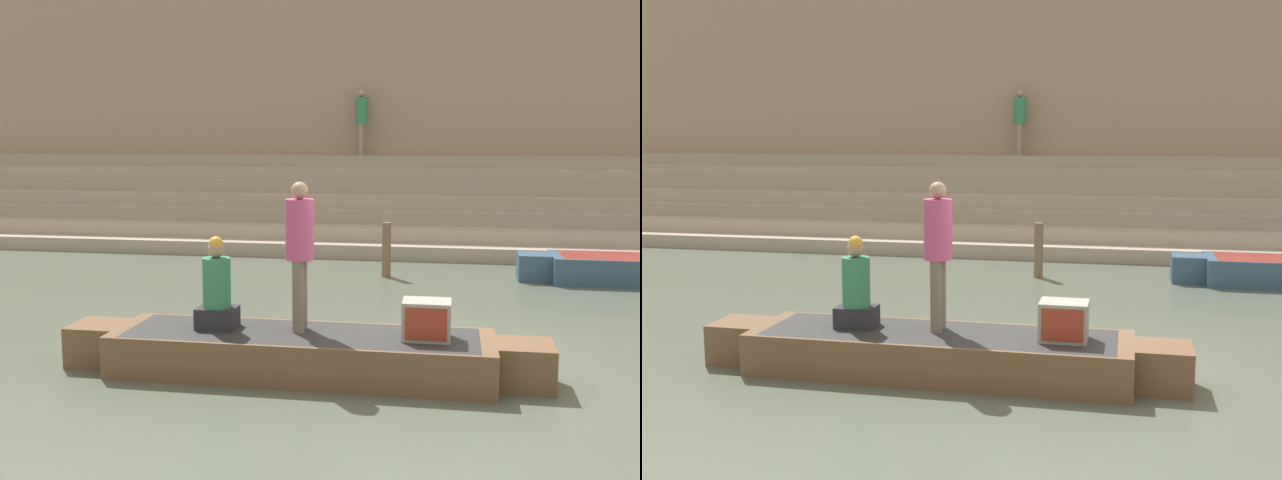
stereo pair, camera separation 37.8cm
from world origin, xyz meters
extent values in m
plane|color=#566051|center=(0.00, 0.00, 0.00)|extent=(120.00, 120.00, 0.00)
cube|color=tan|center=(0.00, 9.45, 0.15)|extent=(36.00, 4.62, 0.31)
cube|color=#B2A28D|center=(0.00, 9.78, 0.46)|extent=(36.00, 3.96, 0.31)
cube|color=tan|center=(0.00, 10.10, 0.77)|extent=(36.00, 3.30, 0.31)
cube|color=#B2A28D|center=(0.00, 10.43, 1.08)|extent=(36.00, 2.64, 0.31)
cube|color=tan|center=(0.00, 10.76, 1.39)|extent=(36.00, 1.98, 0.31)
cube|color=#B2A28D|center=(0.00, 11.09, 1.70)|extent=(36.00, 1.32, 0.31)
cube|color=tan|center=(0.00, 11.42, 2.01)|extent=(36.00, 0.66, 0.31)
cube|color=tan|center=(0.00, 12.35, 3.93)|extent=(34.20, 1.20, 7.87)
cube|color=brown|center=(0.00, 11.73, 0.30)|extent=(34.20, 0.12, 0.60)
cube|color=brown|center=(-1.56, -0.86, 0.24)|extent=(4.33, 1.20, 0.48)
cube|color=#2D2D2D|center=(-1.56, -0.86, 0.45)|extent=(3.98, 1.10, 0.05)
cube|color=brown|center=(0.90, -0.86, 0.24)|extent=(0.61, 0.66, 0.48)
cube|color=brown|center=(-4.03, -0.86, 0.24)|extent=(0.61, 0.66, 0.48)
cylinder|color=olive|center=(-2.21, -0.16, 0.38)|extent=(2.47, 0.04, 0.04)
cylinder|color=#756656|center=(-1.60, -0.65, 0.89)|extent=(0.14, 0.14, 0.82)
cylinder|color=#756656|center=(-1.60, -0.83, 0.89)|extent=(0.14, 0.14, 0.82)
cylinder|color=#C64C7F|center=(-1.60, -0.74, 1.64)|extent=(0.33, 0.33, 0.69)
sphere|color=tan|center=(-1.60, -0.74, 2.08)|extent=(0.20, 0.20, 0.20)
cube|color=#28282D|center=(-2.57, -0.79, 0.60)|extent=(0.46, 0.36, 0.24)
cylinder|color=#338456|center=(-2.57, -0.79, 1.01)|extent=(0.33, 0.33, 0.58)
sphere|color=tan|center=(-2.57, -0.79, 1.40)|extent=(0.20, 0.20, 0.20)
sphere|color=gold|center=(-2.57, -0.79, 1.47)|extent=(0.17, 0.17, 0.17)
cube|color=#9E998E|center=(-0.16, -0.86, 0.69)|extent=(0.53, 0.42, 0.43)
cube|color=#99331E|center=(-0.16, -1.07, 0.69)|extent=(0.45, 0.02, 0.35)
cube|color=#33516B|center=(1.62, 5.44, 0.25)|extent=(0.60, 0.66, 0.50)
cylinder|color=brown|center=(-1.15, 5.26, 0.53)|extent=(0.17, 0.17, 1.05)
cylinder|color=gray|center=(-2.42, 11.52, 2.59)|extent=(0.14, 0.14, 0.85)
cylinder|color=gray|center=(-2.42, 11.33, 2.59)|extent=(0.14, 0.14, 0.85)
cylinder|color=#338456|center=(-2.42, 11.42, 3.37)|extent=(0.33, 0.33, 0.71)
sphere|color=tan|center=(-2.42, 11.42, 3.83)|extent=(0.20, 0.20, 0.20)
camera|label=1|loc=(0.11, -8.94, 2.69)|focal=42.00mm
camera|label=2|loc=(0.48, -8.87, 2.69)|focal=42.00mm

